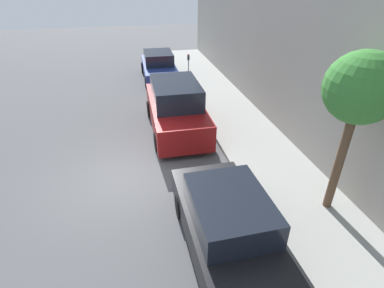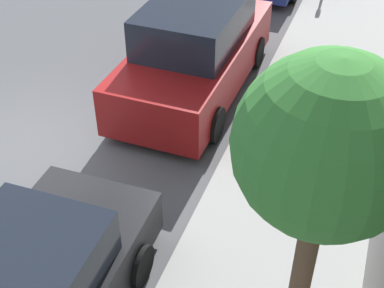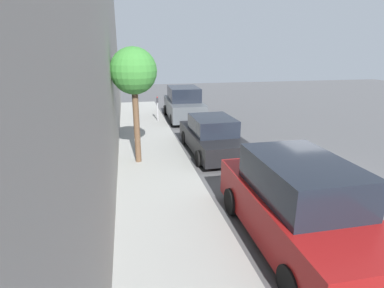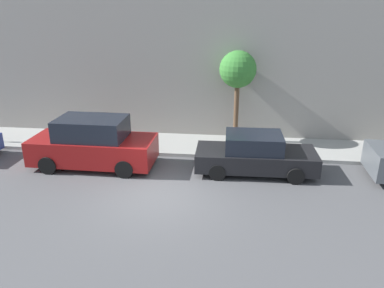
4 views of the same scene
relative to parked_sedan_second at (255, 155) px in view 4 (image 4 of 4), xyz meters
The scene contains 5 objects.
ground_plane 4.10m from the parked_sedan_second, 125.41° to the left, with size 60.00×60.00×0.00m, color #515154.
sidewalk 4.16m from the parked_sedan_second, 53.00° to the left, with size 2.62×32.00×0.15m.
parked_sedan_second is the anchor object (origin of this frame).
parked_suv_third 6.29m from the parked_sedan_second, 91.11° to the left, with size 2.08×4.82×1.98m.
street_tree 4.11m from the parked_sedan_second, 14.09° to the left, with size 1.60×1.60×4.09m.
Camera 4 is at (-10.97, -2.44, 6.00)m, focal length 35.00 mm.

